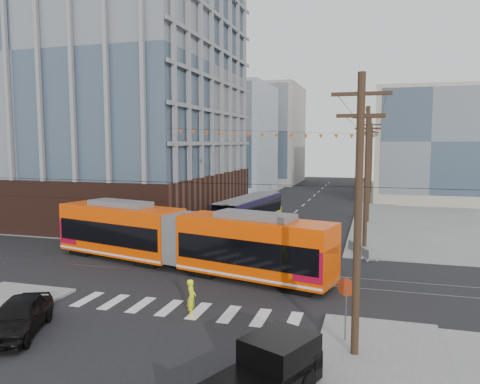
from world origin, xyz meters
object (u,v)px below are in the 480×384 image
object	(u,v)px
streetcar	(182,239)
pickup_truck	(251,380)
city_bus	(249,213)
black_sedan	(18,316)

from	to	relation	value
streetcar	pickup_truck	xyz separation A→B (m)	(8.64, -14.73, -1.09)
streetcar	city_bus	size ratio (longest dim) A/B	1.78
city_bus	black_sedan	size ratio (longest dim) A/B	2.46
streetcar	pickup_truck	bearing A→B (deg)	-44.83
streetcar	pickup_truck	world-z (taller)	streetcar
streetcar	black_sedan	bearing A→B (deg)	-87.43
black_sedan	pickup_truck	bearing A→B (deg)	-34.75
streetcar	city_bus	world-z (taller)	streetcar
city_bus	streetcar	bearing A→B (deg)	-86.37
city_bus	pickup_truck	xyz separation A→B (m)	(7.77, -28.94, -0.74)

